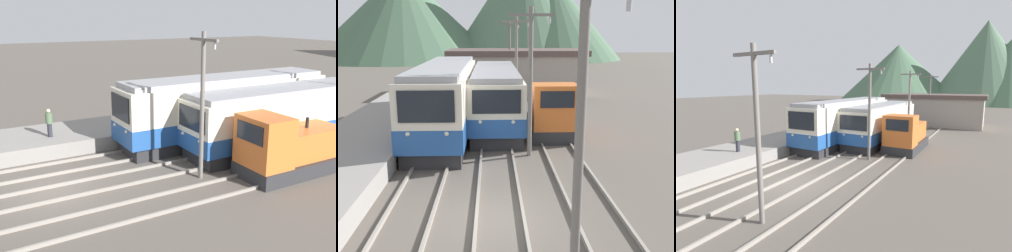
{
  "view_description": "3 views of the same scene",
  "coord_description": "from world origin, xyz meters",
  "views": [
    {
      "loc": [
        15.75,
        -3.25,
        7.25
      ],
      "look_at": [
        -1.38,
        6.29,
        1.75
      ],
      "focal_mm": 42.0,
      "sensor_mm": 36.0,
      "label": 1
    },
    {
      "loc": [
        -0.03,
        -11.05,
        5.57
      ],
      "look_at": [
        0.62,
        6.47,
        1.37
      ],
      "focal_mm": 42.0,
      "sensor_mm": 36.0,
      "label": 2
    },
    {
      "loc": [
        8.99,
        -10.24,
        5.21
      ],
      "look_at": [
        -1.25,
        7.95,
        1.94
      ],
      "focal_mm": 28.0,
      "sensor_mm": 36.0,
      "label": 3
    }
  ],
  "objects": [
    {
      "name": "ground_plane",
      "position": [
        0.0,
        0.0,
        0.0
      ],
      "size": [
        200.0,
        200.0,
        0.0
      ],
      "primitive_type": "plane",
      "color": "#564F47"
    },
    {
      "name": "platform_left",
      "position": [
        -6.25,
        0.0,
        0.4
      ],
      "size": [
        4.5,
        54.0,
        0.8
      ],
      "primitive_type": "cube",
      "color": "gray",
      "rests_on": "ground"
    },
    {
      "name": "track_left",
      "position": [
        -2.6,
        0.0,
        0.07
      ],
      "size": [
        1.54,
        60.0,
        0.14
      ],
      "color": "gray",
      "rests_on": "ground"
    },
    {
      "name": "track_center",
      "position": [
        0.2,
        0.0,
        0.07
      ],
      "size": [
        1.54,
        60.0,
        0.14
      ],
      "color": "gray",
      "rests_on": "ground"
    },
    {
      "name": "track_right",
      "position": [
        3.2,
        0.0,
        0.07
      ],
      "size": [
        1.54,
        60.0,
        0.14
      ],
      "color": "gray",
      "rests_on": "ground"
    },
    {
      "name": "commuter_train_left",
      "position": [
        -2.6,
        10.94,
        1.79
      ],
      "size": [
        2.84,
        13.69,
        3.88
      ],
      "color": "#28282B",
      "rests_on": "ground"
    },
    {
      "name": "commuter_train_center",
      "position": [
        0.2,
        12.62,
        1.63
      ],
      "size": [
        2.84,
        11.91,
        3.48
      ],
      "color": "#28282B",
      "rests_on": "ground"
    },
    {
      "name": "shunting_locomotive",
      "position": [
        3.2,
        10.2,
        1.21
      ],
      "size": [
        2.4,
        5.38,
        3.0
      ],
      "color": "#28282B",
      "rests_on": "ground"
    },
    {
      "name": "catenary_mast_mid",
      "position": [
        1.71,
        6.31,
        3.64
      ],
      "size": [
        2.0,
        0.2,
        6.64
      ],
      "color": "slate",
      "rests_on": "ground"
    },
    {
      "name": "person_on_platform",
      "position": [
        -5.59,
        1.17,
        1.66
      ],
      "size": [
        0.38,
        0.38,
        1.58
      ],
      "color": "#282833",
      "rests_on": "platform_left"
    }
  ]
}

